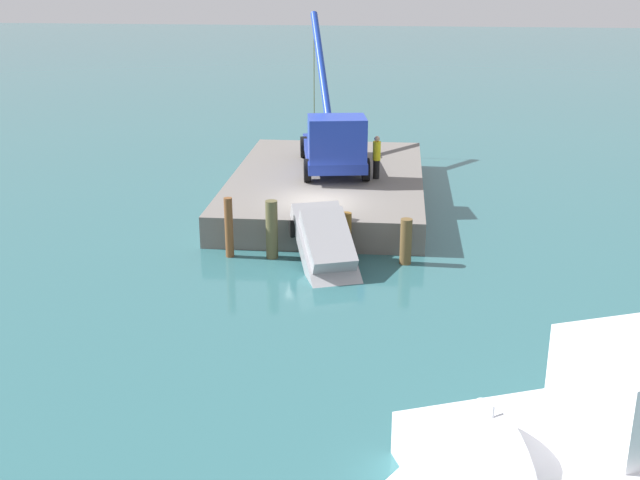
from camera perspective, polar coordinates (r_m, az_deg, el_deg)
The scene contains 10 objects.
ground at distance 32.18m, azimuth -0.14°, elevation 0.71°, with size 200.00×200.00×0.00m, color #2D6066.
dock at distance 35.94m, azimuth 0.53°, elevation 3.78°, with size 13.48×8.41×1.24m, color slate.
crane_truck at distance 35.76m, azimuth 0.99°, elevation 7.05°, with size 11.19×3.68×6.47m.
dock_worker at distance 34.89m, azimuth 4.06°, elevation 5.93°, with size 0.34×0.34×1.88m.
salvaged_car at distance 27.91m, azimuth 0.52°, elevation -0.77°, with size 4.59×3.12×2.97m.
moored_yacht at distance 18.15m, azimuth 16.89°, elevation -15.12°, with size 7.45×11.58×5.85m.
piling_near at distance 29.17m, azimuth -6.51°, elevation 0.89°, with size 0.30×0.30×2.24m, color brown.
piling_mid at distance 28.94m, azimuth -3.46°, elevation 0.75°, with size 0.44×0.44×2.17m, color brown.
piling_far at distance 28.94m, azimuth 1.86°, elevation 0.31°, with size 0.39×0.39×1.73m, color brown.
piling_end at distance 28.57m, azimuth 6.14°, elevation -0.11°, with size 0.42×0.42×1.68m, color brown.
Camera 1 is at (30.30, 3.07, 10.42)m, focal length 44.89 mm.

